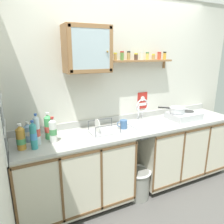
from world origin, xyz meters
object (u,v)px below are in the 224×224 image
(bottle_opaque_white_0, at_px, (53,131))
(bottle_detergent_teal_4, at_px, (33,136))
(hot_plate_stove, at_px, (183,116))
(saucepan, at_px, (177,110))
(bottle_water_blue_3, at_px, (28,132))
(mug, at_px, (123,124))
(bottle_water_clear_1, at_px, (37,130))
(trash_bin, at_px, (138,183))
(dish_rack, at_px, (103,130))
(sink, at_px, (148,125))
(wall_cabinet, at_px, (87,49))
(warning_sign, at_px, (142,101))
(bottle_juice_amber_5, at_px, (21,138))
(bottle_soda_green_2, at_px, (48,127))

(bottle_opaque_white_0, bearing_deg, bottle_detergent_teal_4, -158.06)
(hot_plate_stove, distance_m, saucepan, 0.14)
(bottle_water_blue_3, relative_size, mug, 1.66)
(bottle_water_clear_1, xyz_separation_m, trash_bin, (1.15, -0.14, -0.87))
(trash_bin, bearing_deg, bottle_water_blue_3, 168.05)
(bottle_opaque_white_0, distance_m, dish_rack, 0.59)
(bottle_water_clear_1, bearing_deg, saucepan, 1.13)
(bottle_water_blue_3, distance_m, mug, 1.10)
(saucepan, relative_size, dish_rack, 0.94)
(sink, relative_size, bottle_detergent_teal_4, 1.85)
(sink, bearing_deg, dish_rack, -176.65)
(hot_plate_stove, height_order, bottle_detergent_teal_4, bottle_detergent_teal_4)
(sink, bearing_deg, bottle_opaque_white_0, -176.38)
(wall_cabinet, xyz_separation_m, warning_sign, (0.85, 0.13, -0.69))
(saucepan, relative_size, mug, 2.39)
(saucepan, xyz_separation_m, trash_bin, (-0.72, -0.17, -0.86))
(bottle_opaque_white_0, distance_m, bottle_water_clear_1, 0.16)
(bottle_opaque_white_0, distance_m, trash_bin, 1.31)
(warning_sign, bearing_deg, bottle_juice_amber_5, -167.36)
(wall_cabinet, height_order, warning_sign, wall_cabinet)
(trash_bin, bearing_deg, sink, 38.66)
(bottle_water_blue_3, bearing_deg, bottle_juice_amber_5, -114.51)
(bottle_juice_amber_5, distance_m, trash_bin, 1.55)
(sink, height_order, bottle_opaque_white_0, sink)
(bottle_water_blue_3, relative_size, dish_rack, 0.65)
(bottle_opaque_white_0, relative_size, bottle_soda_green_2, 0.95)
(bottle_water_blue_3, relative_size, bottle_detergent_teal_4, 0.75)
(bottle_detergent_teal_4, height_order, bottle_juice_amber_5, bottle_detergent_teal_4)
(sink, height_order, warning_sign, warning_sign)
(bottle_opaque_white_0, xyz_separation_m, bottle_detergent_teal_4, (-0.20, -0.08, 0.01))
(trash_bin, bearing_deg, wall_cabinet, 148.86)
(bottle_opaque_white_0, bearing_deg, bottle_water_blue_3, 149.22)
(dish_rack, bearing_deg, warning_sign, 21.50)
(wall_cabinet, bearing_deg, bottle_water_clear_1, -163.74)
(saucepan, distance_m, bottle_detergent_teal_4, 1.91)
(sink, xyz_separation_m, bottle_opaque_white_0, (-1.24, -0.08, 0.15))
(saucepan, height_order, bottle_juice_amber_5, bottle_juice_amber_5)
(dish_rack, bearing_deg, bottle_water_blue_3, 173.12)
(saucepan, xyz_separation_m, mug, (-0.85, -0.00, -0.08))
(dish_rack, xyz_separation_m, wall_cabinet, (-0.11, 0.16, 0.92))
(bottle_detergent_teal_4, relative_size, bottle_juice_amber_5, 1.11)
(sink, distance_m, bottle_water_blue_3, 1.48)
(trash_bin, bearing_deg, bottle_detergent_teal_4, 178.03)
(sink, height_order, bottle_water_blue_3, sink)
(hot_plate_stove, xyz_separation_m, bottle_water_blue_3, (-2.05, 0.11, 0.05))
(bottle_soda_green_2, distance_m, warning_sign, 1.36)
(saucepan, distance_m, bottle_water_clear_1, 1.87)
(sink, height_order, trash_bin, sink)
(bottle_water_clear_1, distance_m, wall_cabinet, 1.02)
(hot_plate_stove, relative_size, dish_rack, 1.28)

